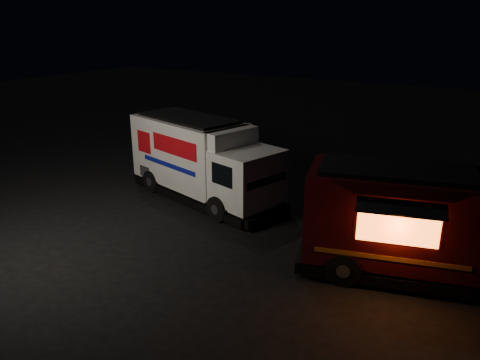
% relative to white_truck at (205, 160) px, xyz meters
% --- Properties ---
extents(ground, '(80.00, 80.00, 0.00)m').
position_rel_white_truck_xyz_m(ground, '(0.50, -3.03, -1.51)').
color(ground, black).
rests_on(ground, ground).
extents(white_truck, '(7.00, 3.91, 3.01)m').
position_rel_white_truck_xyz_m(white_truck, '(0.00, 0.00, 0.00)').
color(white_truck, white).
rests_on(white_truck, ground).
extents(red_truck, '(6.66, 3.86, 2.92)m').
position_rel_white_truck_xyz_m(red_truck, '(8.06, -1.65, -0.05)').
color(red_truck, '#380A0D').
rests_on(red_truck, ground).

